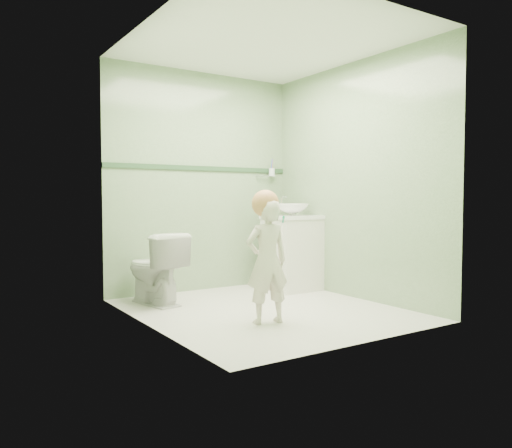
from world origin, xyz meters
TOP-DOWN VIEW (x-y plane):
  - ground at (0.00, 0.00)m, footprint 2.50×2.50m
  - room_shell at (0.00, 0.00)m, footprint 2.50×2.54m
  - trim_stripe at (0.00, 1.24)m, footprint 2.20×0.02m
  - vanity at (0.84, 0.70)m, footprint 0.52×0.50m
  - counter at (0.84, 0.70)m, footprint 0.54×0.52m
  - basin at (0.84, 0.70)m, footprint 0.37×0.37m
  - faucet at (0.84, 0.89)m, footprint 0.03×0.13m
  - cup_holder at (0.89, 1.18)m, footprint 0.26×0.07m
  - toilet at (-0.74, 0.80)m, footprint 0.51×0.74m
  - toddler at (-0.25, -0.40)m, footprint 0.40×0.30m
  - hair_cap at (-0.25, -0.38)m, footprint 0.22×0.22m
  - teal_toothbrush at (-0.20, -0.54)m, footprint 0.11×0.14m

SIDE VIEW (x-z plane):
  - ground at x=0.00m, z-range 0.00..0.00m
  - toilet at x=-0.74m, z-range 0.00..0.69m
  - vanity at x=0.84m, z-range 0.00..0.80m
  - toddler at x=-0.25m, z-range 0.00..1.01m
  - counter at x=0.84m, z-range 0.79..0.83m
  - teal_toothbrush at x=-0.20m, z-range 0.81..0.90m
  - basin at x=0.84m, z-range 0.83..0.96m
  - faucet at x=0.84m, z-range 0.88..1.06m
  - hair_cap at x=-0.25m, z-range 0.86..1.09m
  - room_shell at x=0.00m, z-range 0.00..2.40m
  - cup_holder at x=0.89m, z-range 1.22..1.43m
  - trim_stripe at x=0.00m, z-range 1.33..1.38m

